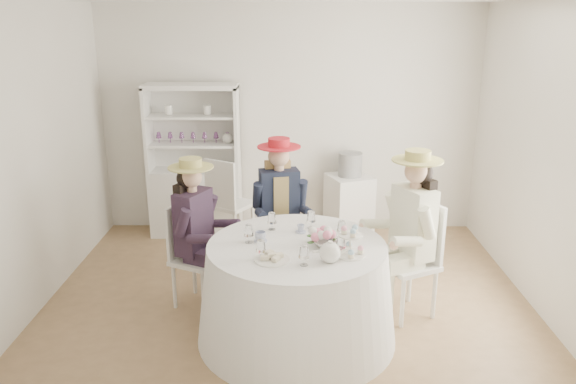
{
  "coord_description": "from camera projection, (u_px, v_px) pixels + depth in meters",
  "views": [
    {
      "loc": [
        0.04,
        -4.68,
        2.56
      ],
      "look_at": [
        0.0,
        0.1,
        1.05
      ],
      "focal_mm": 35.0,
      "sensor_mm": 36.0,
      "label": 1
    }
  ],
  "objects": [
    {
      "name": "flower_arrangement",
      "position": [
        322.0,
        234.0,
        4.41
      ],
      "size": [
        0.19,
        0.19,
        0.07
      ],
      "rotation": [
        0.0,
        0.0,
        0.27
      ],
      "color": "pink",
      "rests_on": "tea_table"
    },
    {
      "name": "hatbox",
      "position": [
        350.0,
        164.0,
        6.63
      ],
      "size": [
        0.32,
        0.32,
        0.28
      ],
      "primitive_type": "cylinder",
      "rotation": [
        0.0,
        0.0,
        -0.17
      ],
      "color": "black",
      "rests_on": "side_table"
    },
    {
      "name": "wall_front",
      "position": [
        284.0,
        258.0,
        2.92
      ],
      "size": [
        4.5,
        0.0,
        4.5
      ],
      "primitive_type": "plane",
      "rotation": [
        -1.57,
        0.0,
        0.0
      ],
      "color": "silver",
      "rests_on": "ground"
    },
    {
      "name": "side_table",
      "position": [
        349.0,
        205.0,
        6.78
      ],
      "size": [
        0.61,
        0.61,
        0.73
      ],
      "primitive_type": "cube",
      "rotation": [
        0.0,
        0.0,
        0.37
      ],
      "color": "silver",
      "rests_on": "ground"
    },
    {
      "name": "guest_right",
      "position": [
        410.0,
        225.0,
        4.78
      ],
      "size": [
        0.64,
        0.58,
        1.5
      ],
      "rotation": [
        0.0,
        0.0,
        -1.1
      ],
      "color": "silver",
      "rests_on": "ground"
    },
    {
      "name": "spare_chair",
      "position": [
        227.0,
        200.0,
        6.35
      ],
      "size": [
        0.59,
        0.59,
        1.04
      ],
      "rotation": [
        0.0,
        0.0,
        2.6
      ],
      "color": "silver",
      "rests_on": "ground"
    },
    {
      "name": "ground",
      "position": [
        288.0,
        302.0,
        5.23
      ],
      "size": [
        4.5,
        4.5,
        0.0
      ],
      "primitive_type": "plane",
      "color": "olive",
      "rests_on": "ground"
    },
    {
      "name": "guest_mid",
      "position": [
        280.0,
        203.0,
        5.43
      ],
      "size": [
        0.55,
        0.58,
        1.46
      ],
      "rotation": [
        0.0,
        0.0,
        0.21
      ],
      "color": "silver",
      "rests_on": "ground"
    },
    {
      "name": "guest_left",
      "position": [
        196.0,
        225.0,
        4.98
      ],
      "size": [
        0.59,
        0.53,
        1.39
      ],
      "rotation": [
        0.0,
        0.0,
        1.13
      ],
      "color": "silver",
      "rests_on": "ground"
    },
    {
      "name": "hutch",
      "position": [
        196.0,
        182.0,
        6.73
      ],
      "size": [
        1.22,
        0.79,
        1.81
      ],
      "rotation": [
        0.0,
        0.0,
        0.39
      ],
      "color": "silver",
      "rests_on": "ground"
    },
    {
      "name": "teacup_a",
      "position": [
        260.0,
        237.0,
        4.49
      ],
      "size": [
        0.11,
        0.11,
        0.07
      ],
      "primitive_type": "imported",
      "rotation": [
        0.0,
        0.0,
        -0.18
      ],
      "color": "white",
      "rests_on": "tea_table"
    },
    {
      "name": "stemware_set",
      "position": [
        297.0,
        236.0,
        4.42
      ],
      "size": [
        0.83,
        0.83,
        0.15
      ],
      "color": "white",
      "rests_on": "tea_table"
    },
    {
      "name": "wall_back",
      "position": [
        289.0,
        121.0,
        6.73
      ],
      "size": [
        4.5,
        0.0,
        4.5
      ],
      "primitive_type": "plane",
      "rotation": [
        1.57,
        0.0,
        0.0
      ],
      "color": "silver",
      "rests_on": "ground"
    },
    {
      "name": "flower_bowl",
      "position": [
        325.0,
        244.0,
        4.4
      ],
      "size": [
        0.24,
        0.24,
        0.05
      ],
      "primitive_type": "imported",
      "rotation": [
        0.0,
        0.0,
        0.32
      ],
      "color": "white",
      "rests_on": "tea_table"
    },
    {
      "name": "cupcake_stand",
      "position": [
        350.0,
        245.0,
        4.22
      ],
      "size": [
        0.24,
        0.24,
        0.22
      ],
      "rotation": [
        0.0,
        0.0,
        0.14
      ],
      "color": "white",
      "rests_on": "tea_table"
    },
    {
      "name": "teacup_b",
      "position": [
        301.0,
        229.0,
        4.68
      ],
      "size": [
        0.08,
        0.08,
        0.06
      ],
      "primitive_type": "imported",
      "rotation": [
        0.0,
        0.0,
        0.38
      ],
      "color": "white",
      "rests_on": "tea_table"
    },
    {
      "name": "teacup_c",
      "position": [
        329.0,
        237.0,
        4.49
      ],
      "size": [
        0.1,
        0.1,
        0.07
      ],
      "primitive_type": "imported",
      "rotation": [
        0.0,
        0.0,
        -0.07
      ],
      "color": "white",
      "rests_on": "tea_table"
    },
    {
      "name": "wall_right",
      "position": [
        550.0,
        163.0,
        4.8
      ],
      "size": [
        0.0,
        4.5,
        4.5
      ],
      "primitive_type": "plane",
      "rotation": [
        1.57,
        0.0,
        -1.57
      ],
      "color": "silver",
      "rests_on": "ground"
    },
    {
      "name": "wall_left",
      "position": [
        28.0,
        162.0,
        4.84
      ],
      "size": [
        0.0,
        4.5,
        4.5
      ],
      "primitive_type": "plane",
      "rotation": [
        1.57,
        0.0,
        1.57
      ],
      "color": "silver",
      "rests_on": "ground"
    },
    {
      "name": "tea_table",
      "position": [
        297.0,
        291.0,
        4.57
      ],
      "size": [
        1.63,
        1.63,
        0.82
      ],
      "rotation": [
        0.0,
        0.0,
        0.35
      ],
      "color": "white",
      "rests_on": "ground"
    },
    {
      "name": "table_teapot",
      "position": [
        330.0,
        252.0,
        4.12
      ],
      "size": [
        0.22,
        0.16,
        0.17
      ],
      "rotation": [
        0.0,
        0.0,
        -0.06
      ],
      "color": "white",
      "rests_on": "tea_table"
    },
    {
      "name": "sandwich_plate",
      "position": [
        272.0,
        258.0,
        4.15
      ],
      "size": [
        0.27,
        0.27,
        0.06
      ],
      "rotation": [
        0.0,
        0.0,
        0.24
      ],
      "color": "white",
      "rests_on": "tea_table"
    }
  ]
}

